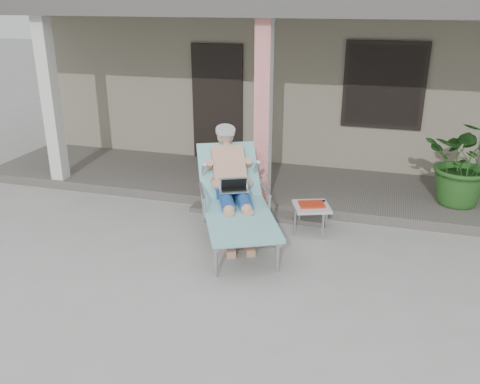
% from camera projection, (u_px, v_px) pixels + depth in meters
% --- Properties ---
extents(ground, '(60.00, 60.00, 0.00)m').
position_uv_depth(ground, '(217.00, 278.00, 5.80)').
color(ground, '#9E9E99').
rests_on(ground, ground).
extents(house, '(10.40, 5.40, 3.30)m').
position_uv_depth(house, '(311.00, 63.00, 11.03)').
color(house, gray).
rests_on(house, ground).
extents(porch_deck, '(10.00, 2.00, 0.15)m').
position_uv_depth(porch_deck, '(274.00, 185.00, 8.47)').
color(porch_deck, '#605B56').
rests_on(porch_deck, ground).
extents(porch_overhang, '(10.00, 2.30, 2.85)m').
position_uv_depth(porch_overhang, '(278.00, 13.00, 7.45)').
color(porch_overhang, silver).
rests_on(porch_overhang, porch_deck).
extents(porch_step, '(2.00, 0.30, 0.07)m').
position_uv_depth(porch_step, '(257.00, 214.00, 7.45)').
color(porch_step, '#605B56').
rests_on(porch_step, ground).
extents(lounger, '(1.64, 2.26, 1.42)m').
position_uv_depth(lounger, '(233.00, 173.00, 6.58)').
color(lounger, '#B7B7BC').
rests_on(lounger, ground).
extents(side_table, '(0.60, 0.60, 0.42)m').
position_uv_depth(side_table, '(312.00, 208.00, 6.83)').
color(side_table, beige).
rests_on(side_table, ground).
extents(potted_palm, '(1.32, 1.20, 1.29)m').
position_uv_depth(potted_palm, '(467.00, 162.00, 7.29)').
color(potted_palm, '#26591E').
rests_on(potted_palm, porch_deck).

